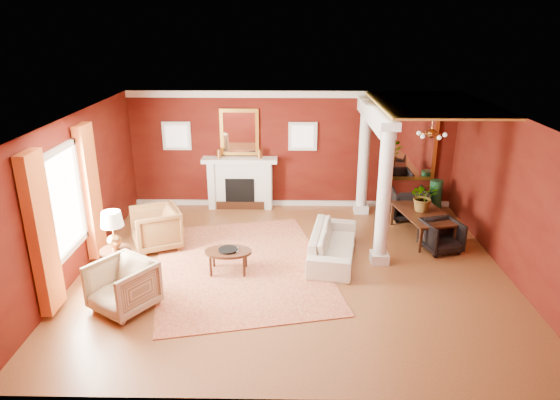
{
  "coord_description": "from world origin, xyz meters",
  "views": [
    {
      "loc": [
        -0.09,
        -8.54,
        4.51
      ],
      "look_at": [
        -0.26,
        0.68,
        1.15
      ],
      "focal_mm": 32.0,
      "sensor_mm": 36.0,
      "label": 1
    }
  ],
  "objects_px": {
    "armchair_stripe": "(122,284)",
    "coffee_table": "(228,253)",
    "sofa": "(333,239)",
    "dining_table": "(424,217)",
    "armchair_leopard": "(156,226)",
    "side_table": "(114,236)"
  },
  "relations": [
    {
      "from": "armchair_stripe",
      "to": "coffee_table",
      "type": "bearing_deg",
      "value": 73.47
    },
    {
      "from": "sofa",
      "to": "dining_table",
      "type": "xyz_separation_m",
      "value": [
        2.05,
        1.08,
        0.05
      ]
    },
    {
      "from": "armchair_stripe",
      "to": "coffee_table",
      "type": "xyz_separation_m",
      "value": [
        1.57,
        1.3,
        -0.06
      ]
    },
    {
      "from": "dining_table",
      "to": "side_table",
      "type": "bearing_deg",
      "value": 97.74
    },
    {
      "from": "coffee_table",
      "to": "side_table",
      "type": "relative_size",
      "value": 0.65
    },
    {
      "from": "armchair_stripe",
      "to": "side_table",
      "type": "height_order",
      "value": "side_table"
    },
    {
      "from": "armchair_stripe",
      "to": "dining_table",
      "type": "distance_m",
      "value": 6.39
    },
    {
      "from": "sofa",
      "to": "armchair_leopard",
      "type": "distance_m",
      "value": 3.65
    },
    {
      "from": "side_table",
      "to": "armchair_stripe",
      "type": "bearing_deg",
      "value": -66.61
    },
    {
      "from": "coffee_table",
      "to": "dining_table",
      "type": "relative_size",
      "value": 0.54
    },
    {
      "from": "sofa",
      "to": "coffee_table",
      "type": "xyz_separation_m",
      "value": [
        -2.01,
        -0.63,
        -0.01
      ]
    },
    {
      "from": "sofa",
      "to": "coffee_table",
      "type": "bearing_deg",
      "value": 117.24
    },
    {
      "from": "armchair_leopard",
      "to": "armchair_stripe",
      "type": "relative_size",
      "value": 1.04
    },
    {
      "from": "armchair_leopard",
      "to": "armchair_stripe",
      "type": "height_order",
      "value": "armchair_leopard"
    },
    {
      "from": "dining_table",
      "to": "armchair_stripe",
      "type": "bearing_deg",
      "value": 106.8
    },
    {
      "from": "armchair_leopard",
      "to": "coffee_table",
      "type": "bearing_deg",
      "value": 32.23
    },
    {
      "from": "sofa",
      "to": "coffee_table",
      "type": "height_order",
      "value": "sofa"
    },
    {
      "from": "coffee_table",
      "to": "side_table",
      "type": "height_order",
      "value": "side_table"
    },
    {
      "from": "side_table",
      "to": "dining_table",
      "type": "height_order",
      "value": "side_table"
    },
    {
      "from": "armchair_leopard",
      "to": "armchair_stripe",
      "type": "bearing_deg",
      "value": -23.28
    },
    {
      "from": "armchair_leopard",
      "to": "armchair_stripe",
      "type": "distance_m",
      "value": 2.36
    },
    {
      "from": "coffee_table",
      "to": "dining_table",
      "type": "bearing_deg",
      "value": 22.85
    }
  ]
}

